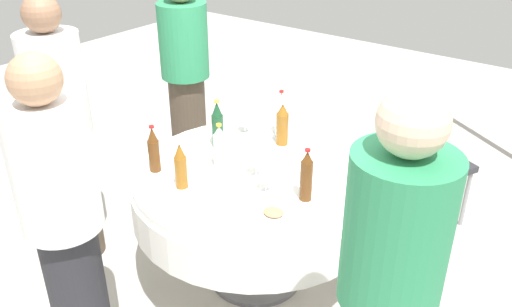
{
  "coord_description": "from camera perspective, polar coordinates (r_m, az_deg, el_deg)",
  "views": [
    {
      "loc": [
        -1.54,
        2.04,
        2.2
      ],
      "look_at": [
        0.0,
        0.0,
        0.85
      ],
      "focal_mm": 37.62,
      "sensor_mm": 36.0,
      "label": 1
    }
  ],
  "objects": [
    {
      "name": "bottle_amber_inner",
      "position": [
        2.77,
        -8.02,
        -1.35
      ],
      "size": [
        0.07,
        0.07,
        0.27
      ],
      "color": "#8C5619",
      "rests_on": "dining_table"
    },
    {
      "name": "person_mid",
      "position": [
        1.96,
        13.6,
        -15.38
      ],
      "size": [
        0.34,
        0.34,
        1.68
      ],
      "rotation": [
        0.0,
        0.0,
        1.01
      ],
      "color": "#26262B",
      "rests_on": "ground_plane"
    },
    {
      "name": "wine_glass_front",
      "position": [
        2.83,
        0.02,
        -0.45
      ],
      "size": [
        0.06,
        0.06,
        0.16
      ],
      "color": "white",
      "rests_on": "dining_table"
    },
    {
      "name": "person_rear",
      "position": [
        3.3,
        -19.81,
        2.23
      ],
      "size": [
        0.34,
        0.34,
        1.64
      ],
      "rotation": [
        0.0,
        0.0,
        -1.14
      ],
      "color": "#4C3F33",
      "rests_on": "ground_plane"
    },
    {
      "name": "bottle_dark_green_mid",
      "position": [
        3.15,
        -4.12,
        3.0
      ],
      "size": [
        0.07,
        0.07,
        0.3
      ],
      "color": "#194728",
      "rests_on": "dining_table"
    },
    {
      "name": "bottle_brown_rear",
      "position": [
        2.64,
        5.38,
        -2.42
      ],
      "size": [
        0.06,
        0.06,
        0.28
      ],
      "color": "#593314",
      "rests_on": "dining_table"
    },
    {
      "name": "fork_rear",
      "position": [
        3.04,
        -7.75,
        -1.1
      ],
      "size": [
        0.08,
        0.17,
        0.0
      ],
      "primitive_type": "cube",
      "rotation": [
        0.0,
        0.0,
        5.07
      ],
      "color": "silver",
      "rests_on": "dining_table"
    },
    {
      "name": "fork_south",
      "position": [
        3.08,
        -1.61,
        -0.4
      ],
      "size": [
        0.11,
        0.16,
        0.0
      ],
      "primitive_type": "cube",
      "rotation": [
        0.0,
        0.0,
        1.01
      ],
      "color": "silver",
      "rests_on": "dining_table"
    },
    {
      "name": "person_south",
      "position": [
        2.47,
        -19.69,
        -7.2
      ],
      "size": [
        0.34,
        0.34,
        1.61
      ],
      "rotation": [
        0.0,
        0.0,
        -0.25
      ],
      "color": "#26262B",
      "rests_on": "ground_plane"
    },
    {
      "name": "bottle_amber_front",
      "position": [
        3.18,
        2.82,
        3.06
      ],
      "size": [
        0.07,
        0.07,
        0.27
      ],
      "color": "#8C5619",
      "rests_on": "dining_table"
    },
    {
      "name": "person_north",
      "position": [
        3.89,
        -7.44,
        7.53
      ],
      "size": [
        0.34,
        0.34,
        1.64
      ],
      "rotation": [
        0.0,
        0.0,
        4.23
      ],
      "color": "#4C3F33",
      "rests_on": "ground_plane"
    },
    {
      "name": "bottle_clear_north",
      "position": [
        2.93,
        -3.89,
        0.66
      ],
      "size": [
        0.07,
        0.07,
        0.26
      ],
      "color": "silver",
      "rests_on": "dining_table"
    },
    {
      "name": "ground_plane",
      "position": [
        3.37,
        0.0,
        -12.84
      ],
      "size": [
        10.0,
        10.0,
        0.0
      ],
      "primitive_type": "plane",
      "color": "#B7B2A8"
    },
    {
      "name": "fork_north",
      "position": [
        2.65,
        8.14,
        -5.85
      ],
      "size": [
        0.07,
        0.18,
        0.0
      ],
      "primitive_type": "cube",
      "rotation": [
        0.0,
        0.0,
        5.04
      ],
      "color": "silver",
      "rests_on": "dining_table"
    },
    {
      "name": "chair_front",
      "position": [
        3.73,
        17.72,
        -0.33
      ],
      "size": [
        0.54,
        0.54,
        0.87
      ],
      "rotation": [
        0.0,
        0.0,
        2.69
      ],
      "color": "#2D2D33",
      "rests_on": "ground_plane"
    },
    {
      "name": "dining_table",
      "position": [
        3.02,
        0.0,
        -4.31
      ],
      "size": [
        1.38,
        1.38,
        0.74
      ],
      "color": "white",
      "rests_on": "ground_plane"
    },
    {
      "name": "wine_glass_west",
      "position": [
        3.33,
        -1.17,
        3.7
      ],
      "size": [
        0.07,
        0.07,
        0.14
      ],
      "color": "white",
      "rests_on": "dining_table"
    },
    {
      "name": "wine_glass_rear",
      "position": [
        2.71,
        1.06,
        -2.43
      ],
      "size": [
        0.07,
        0.07,
        0.13
      ],
      "color": "white",
      "rests_on": "dining_table"
    },
    {
      "name": "bottle_brown_west",
      "position": [
        2.94,
        -10.82,
        0.35
      ],
      "size": [
        0.06,
        0.06,
        0.27
      ],
      "color": "#593314",
      "rests_on": "dining_table"
    },
    {
      "name": "bottle_clear_south",
      "position": [
        3.29,
        2.67,
        4.12
      ],
      "size": [
        0.07,
        0.07,
        0.3
      ],
      "color": "silver",
      "rests_on": "dining_table"
    },
    {
      "name": "plate_east",
      "position": [
        2.99,
        5.89,
        -1.34
      ],
      "size": [
        0.21,
        0.21,
        0.02
      ],
      "color": "white",
      "rests_on": "dining_table"
    },
    {
      "name": "plate_near",
      "position": [
        2.57,
        1.86,
        -6.53
      ],
      "size": [
        0.22,
        0.22,
        0.04
      ],
      "color": "white",
      "rests_on": "dining_table"
    }
  ]
}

